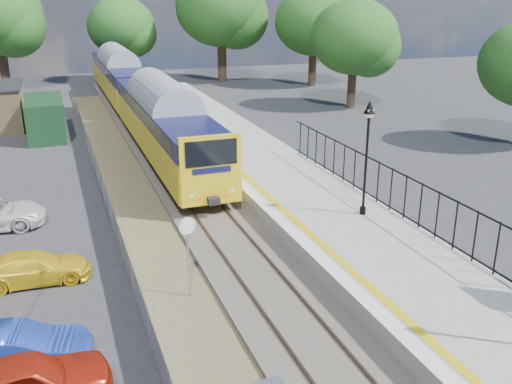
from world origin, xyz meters
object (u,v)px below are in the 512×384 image
car_yellow (33,268)px  car_red (22,384)px  victorian_lamp_north (368,132)px  car_blue (16,350)px  train (136,92)px  speed_sign (188,244)px

car_yellow → car_red: bearing=-180.0°
car_yellow → victorian_lamp_north: bearing=-89.4°
car_red → car_blue: (-0.19, 1.63, -0.09)m
victorian_lamp_north → train: bearing=102.5°
victorian_lamp_north → car_red: (-12.71, -6.37, -3.60)m
victorian_lamp_north → train: 24.63m
victorian_lamp_north → train: victorian_lamp_north is taller
train → car_blue: size_ratio=11.03×
train → car_red: size_ratio=9.92×
car_blue → car_yellow: (0.38, 4.97, -0.07)m
car_red → car_yellow: car_red is taller
train → car_yellow: (-7.22, -23.74, -1.80)m
victorian_lamp_north → car_blue: (-12.90, -4.74, -3.69)m
speed_sign → car_blue: (-5.10, -2.11, -1.31)m
speed_sign → car_blue: 5.67m
victorian_lamp_north → car_yellow: victorian_lamp_north is taller
car_blue → car_yellow: bearing=3.1°
car_red → car_yellow: 6.61m
train → victorian_lamp_north: bearing=-77.5°
train → car_yellow: bearing=-106.9°
car_red → car_blue: 1.65m
victorian_lamp_north → car_red: victorian_lamp_north is taller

